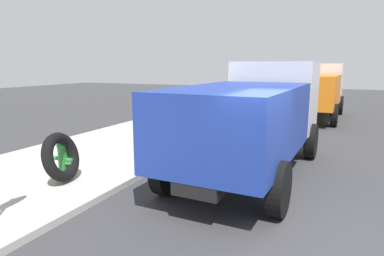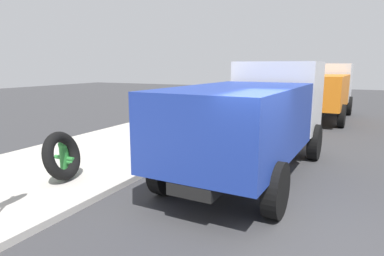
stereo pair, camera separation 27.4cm
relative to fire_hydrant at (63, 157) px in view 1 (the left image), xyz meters
name	(u,v)px [view 1 (the left image)]	position (x,y,z in m)	size (l,w,h in m)	color
ground_plane	(298,227)	(-0.09, -5.62, -0.64)	(80.00, 80.00, 0.00)	#38383A
sidewalk_curb	(36,176)	(-0.09, 0.88, -0.57)	(36.00, 5.00, 0.15)	#BCB7AD
fire_hydrant	(63,157)	(0.00, 0.00, 0.00)	(0.27, 0.61, 0.92)	#2D8438
loose_tire	(61,157)	(-0.30, -0.24, 0.11)	(1.19, 1.19, 0.26)	black
dump_truck_blue	(254,113)	(2.80, -4.07, 0.97)	(7.11, 3.05, 3.00)	#1E3899
dump_truck_orange	(315,89)	(13.69, -4.81, 0.97)	(7.11, 3.07, 3.00)	orange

